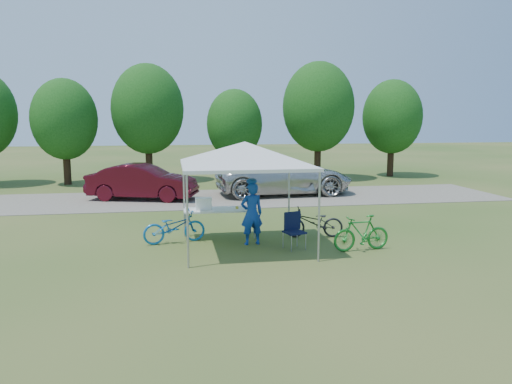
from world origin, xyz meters
The scene contains 14 objects.
ground centered at (0.00, 0.00, 0.00)m, with size 100.00×100.00×0.00m, color #2D5119.
gravel_strip centered at (0.00, 8.00, 0.01)m, with size 24.00×5.00×0.02m, color gray.
canopy centered at (0.00, 0.00, 2.65)m, with size 4.53×4.53×3.00m.
treeline centered at (-0.29, 14.05, 3.53)m, with size 24.89×4.28×6.30m.
folding_table centered at (-0.54, 1.26, 0.77)m, with size 1.97×0.82×0.81m.
folding_chair centered at (1.22, -0.22, 0.55)m, with size 0.59×0.61×0.93m.
cooler centered at (-0.98, 1.26, 0.97)m, with size 0.45×0.30×0.32m.
ice_cream_cup centered at (-0.05, 1.21, 0.84)m, with size 0.09×0.09×0.07m, color gold.
cyclist centered at (0.22, 0.34, 0.82)m, with size 0.60×0.39×1.65m, color #133A9C.
bike_blue centered at (-1.79, 0.84, 0.44)m, with size 0.58×1.67×0.88m, color #1362AE.
bike_green centered at (2.84, -0.74, 0.45)m, with size 0.42×1.50×0.90m, color #1B7926.
bike_dark centered at (2.06, 0.81, 0.43)m, with size 0.57×1.62×0.85m, color black.
minivan centered at (2.97, 8.67, 0.84)m, with size 2.73×5.91×1.64m, color beige.
sedan centered at (-3.02, 8.22, 0.74)m, with size 1.53×4.38×1.44m, color #480C16.
Camera 1 is at (-1.80, -12.35, 3.32)m, focal length 35.00 mm.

